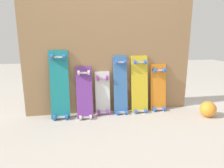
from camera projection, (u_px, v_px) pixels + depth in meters
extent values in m
plane|color=#B2AAA0|center=(111.00, 112.00, 2.83)|extent=(12.00, 12.00, 0.00)
cube|color=#99724C|center=(110.00, 48.00, 2.70)|extent=(2.30, 0.04, 1.79)
cube|color=#197A7F|center=(60.00, 87.00, 2.58)|extent=(0.24, 0.19, 0.93)
cube|color=#B7B7BF|center=(61.00, 117.00, 2.58)|extent=(0.11, 0.04, 0.03)
cube|color=#B7B7BF|center=(58.00, 57.00, 2.54)|extent=(0.11, 0.04, 0.03)
cylinder|color=#3359B2|center=(55.00, 118.00, 2.55)|extent=(0.03, 0.07, 0.07)
cylinder|color=#3359B2|center=(67.00, 117.00, 2.57)|extent=(0.03, 0.07, 0.07)
cylinder|color=#3359B2|center=(52.00, 57.00, 2.51)|extent=(0.03, 0.07, 0.07)
cylinder|color=#3359B2|center=(64.00, 57.00, 2.54)|extent=(0.03, 0.07, 0.07)
cube|color=#6B338C|center=(84.00, 95.00, 2.63)|extent=(0.21, 0.25, 0.73)
cube|color=#B7B7BF|center=(85.00, 117.00, 2.59)|extent=(0.09, 0.04, 0.03)
cube|color=#B7B7BF|center=(84.00, 73.00, 2.63)|extent=(0.09, 0.04, 0.03)
cylinder|color=beige|center=(80.00, 118.00, 2.56)|extent=(0.03, 0.06, 0.06)
cylinder|color=beige|center=(91.00, 117.00, 2.58)|extent=(0.03, 0.06, 0.06)
cylinder|color=beige|center=(79.00, 73.00, 2.60)|extent=(0.03, 0.06, 0.06)
cylinder|color=beige|center=(89.00, 73.00, 2.63)|extent=(0.03, 0.06, 0.06)
cube|color=silver|center=(103.00, 95.00, 2.75)|extent=(0.20, 0.11, 0.64)
cube|color=#B7B7BF|center=(103.00, 112.00, 2.74)|extent=(0.09, 0.04, 0.03)
cube|color=#B7B7BF|center=(102.00, 78.00, 2.71)|extent=(0.09, 0.04, 0.03)
cylinder|color=purple|center=(99.00, 113.00, 2.72)|extent=(0.03, 0.07, 0.07)
cylinder|color=purple|center=(108.00, 112.00, 2.74)|extent=(0.03, 0.07, 0.07)
cylinder|color=purple|center=(98.00, 78.00, 2.68)|extent=(0.03, 0.07, 0.07)
cylinder|color=purple|center=(107.00, 78.00, 2.70)|extent=(0.03, 0.07, 0.07)
cube|color=#386BAD|center=(121.00, 87.00, 2.75)|extent=(0.19, 0.14, 0.86)
cube|color=#B7B7BF|center=(121.00, 112.00, 2.76)|extent=(0.08, 0.04, 0.03)
cube|color=#B7B7BF|center=(120.00, 62.00, 2.70)|extent=(0.08, 0.04, 0.03)
cylinder|color=#3359B2|center=(118.00, 113.00, 2.73)|extent=(0.03, 0.06, 0.06)
cylinder|color=#3359B2|center=(126.00, 112.00, 2.75)|extent=(0.03, 0.06, 0.06)
cylinder|color=#3359B2|center=(116.00, 62.00, 2.67)|extent=(0.03, 0.06, 0.06)
cylinder|color=#3359B2|center=(125.00, 62.00, 2.69)|extent=(0.03, 0.06, 0.06)
cube|color=gold|center=(140.00, 87.00, 2.80)|extent=(0.23, 0.14, 0.86)
cube|color=#B7B7BF|center=(140.00, 111.00, 2.81)|extent=(0.11, 0.04, 0.03)
cube|color=#B7B7BF|center=(140.00, 62.00, 2.75)|extent=(0.11, 0.04, 0.03)
cylinder|color=#3359B2|center=(136.00, 112.00, 2.78)|extent=(0.03, 0.06, 0.06)
cylinder|color=#3359B2|center=(146.00, 111.00, 2.80)|extent=(0.03, 0.06, 0.06)
cylinder|color=#3359B2|center=(135.00, 62.00, 2.72)|extent=(0.03, 0.06, 0.06)
cylinder|color=#3359B2|center=(145.00, 62.00, 2.75)|extent=(0.03, 0.06, 0.06)
cube|color=orange|center=(158.00, 90.00, 2.88)|extent=(0.23, 0.11, 0.73)
cube|color=#B7B7BF|center=(159.00, 109.00, 2.88)|extent=(0.10, 0.04, 0.03)
cube|color=#B7B7BF|center=(159.00, 70.00, 2.83)|extent=(0.10, 0.04, 0.03)
cylinder|color=#3359B2|center=(155.00, 109.00, 2.85)|extent=(0.03, 0.06, 0.06)
cylinder|color=#3359B2|center=(164.00, 109.00, 2.88)|extent=(0.03, 0.06, 0.06)
cylinder|color=#3359B2|center=(155.00, 70.00, 2.80)|extent=(0.03, 0.06, 0.06)
cylinder|color=#3359B2|center=(164.00, 70.00, 2.82)|extent=(0.03, 0.06, 0.06)
sphere|color=orange|center=(208.00, 109.00, 2.66)|extent=(0.21, 0.21, 0.21)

